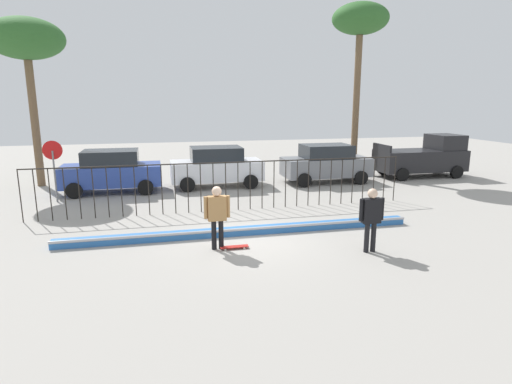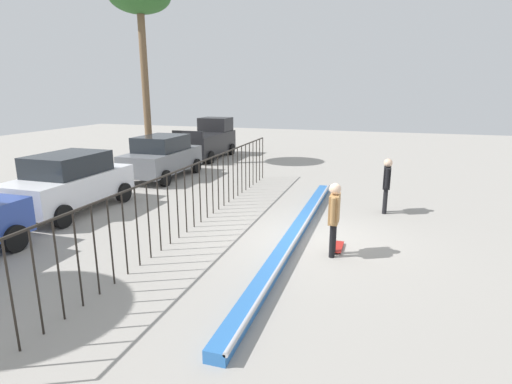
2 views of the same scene
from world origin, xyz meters
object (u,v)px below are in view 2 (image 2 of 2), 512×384
object	(u,v)px
skateboarder	(334,213)
parked_car_white	(70,182)
pickup_truck	(208,140)
parked_car_gray	(162,156)
palm_tree_tall	(140,2)
skateboard	(338,247)
camera_operator	(387,181)

from	to	relation	value
skateboarder	parked_car_white	xyz separation A→B (m)	(1.19, 8.66, -0.10)
pickup_truck	parked_car_gray	bearing A→B (deg)	-179.32
parked_car_white	pickup_truck	size ratio (longest dim) A/B	0.91
pickup_truck	palm_tree_tall	size ratio (longest dim) A/B	0.52
parked_car_gray	skateboarder	bearing A→B (deg)	-124.95
skateboarder	pickup_truck	size ratio (longest dim) A/B	0.38
parked_car_white	palm_tree_tall	distance (m)	10.91
parked_car_gray	pickup_truck	xyz separation A→B (m)	(5.78, 0.36, 0.06)
skateboarder	palm_tree_tall	distance (m)	15.78
skateboard	camera_operator	size ratio (longest dim) A/B	0.45
pickup_truck	palm_tree_tall	distance (m)	7.88
pickup_truck	camera_operator	bearing A→B (deg)	-132.99
parked_car_white	palm_tree_tall	xyz separation A→B (m)	(8.09, 2.07, 7.01)
skateboard	parked_car_white	world-z (taller)	parked_car_white
skateboard	parked_car_gray	xyz separation A→B (m)	(6.22, 8.56, 0.91)
skateboard	palm_tree_tall	distance (m)	16.07
skateboarder	parked_car_white	world-z (taller)	parked_car_white
skateboard	parked_car_gray	size ratio (longest dim) A/B	0.19
camera_operator	skateboard	bearing A→B (deg)	-18.26
parked_car_white	palm_tree_tall	bearing A→B (deg)	11.12
parked_car_white	parked_car_gray	distance (m)	5.49
parked_car_white	camera_operator	bearing A→B (deg)	-77.08
skateboard	pickup_truck	distance (m)	14.99
skateboarder	camera_operator	distance (m)	4.21
palm_tree_tall	skateboarder	bearing A→B (deg)	-130.85
skateboard	parked_car_white	xyz separation A→B (m)	(0.74, 8.76, 0.91)
camera_operator	parked_car_gray	xyz separation A→B (m)	(2.64, 9.64, -0.10)
skateboard	palm_tree_tall	world-z (taller)	palm_tree_tall
skateboarder	palm_tree_tall	world-z (taller)	palm_tree_tall
parked_car_white	pickup_truck	xyz separation A→B (m)	(11.27, 0.16, 0.06)
parked_car_gray	pickup_truck	world-z (taller)	pickup_truck
parked_car_white	pickup_truck	distance (m)	11.27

